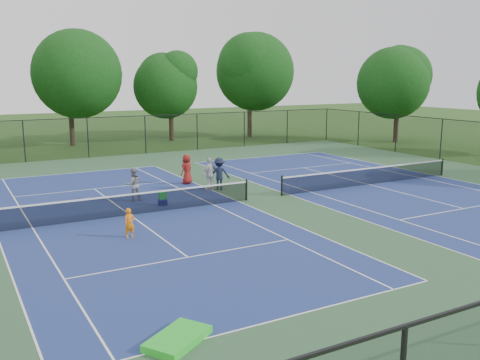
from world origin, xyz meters
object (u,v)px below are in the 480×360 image
tree_back_d (250,68)px  ball_crate (163,202)px  ball_hopper (163,195)px  instructor (133,184)px  tree_side_e (399,79)px  tree_back_b (68,70)px  tree_back_c (170,82)px  bystander_a (210,174)px  bystander_c (187,169)px  bystander_b (219,174)px  child_player (130,223)px

tree_back_d → ball_crate: 29.96m
ball_crate → ball_hopper: (0.00, 0.00, 0.34)m
instructor → ball_crate: size_ratio=4.25×
ball_hopper → tree_side_e: bearing=24.8°
tree_back_b → tree_back_d: tree_back_d is taller
tree_back_c → bystander_a: 23.36m
tree_back_c → ball_hopper: (-10.07, -23.96, -4.98)m
ball_crate → instructor: bearing=119.0°
ball_hopper → instructor: bearing=119.0°
bystander_a → tree_back_b: bearing=-103.6°
tree_back_d → bystander_c: (-14.97, -18.75, -5.97)m
tree_back_b → tree_back_d: 17.12m
tree_back_b → tree_side_e: bearing=-24.0°
tree_back_d → bystander_a: 26.19m
bystander_c → instructor: bearing=4.4°
bystander_a → ball_crate: bystander_a is taller
tree_back_b → tree_back_c: size_ratio=1.19×
tree_back_b → tree_side_e: size_ratio=1.13×
tree_back_c → tree_side_e: size_ratio=0.95×
tree_back_d → bystander_b: size_ratio=5.88×
bystander_b → tree_back_c: bearing=-85.2°
tree_side_e → child_player: (-31.03, -17.21, -5.23)m
child_player → instructor: 6.24m
instructor → bystander_a: bystander_a is taller
child_player → bystander_a: 9.00m
tree_side_e → ball_crate: (-28.07, -12.96, -5.65)m
tree_back_c → child_player: 31.46m
instructor → ball_crate: bearing=117.4°
tree_back_c → instructor: bearing=-116.2°
tree_back_b → ball_hopper: bearing=-92.4°
tree_back_b → ball_crate: (-1.07, -24.96, -6.44)m
instructor → ball_crate: 1.97m
tree_back_b → bystander_c: size_ratio=5.88×
tree_back_d → ball_hopper: 29.89m
tree_back_c → tree_back_d: size_ratio=0.81×
instructor → bystander_b: bearing=-178.4°
tree_back_b → ball_crate: bearing=-92.4°
bystander_a → tree_back_d: bearing=-144.5°
tree_back_d → bystander_b: (-14.07, -21.07, -5.94)m
instructor → tree_side_e: bearing=-160.2°
tree_back_c → tree_back_d: tree_back_d is taller
child_player → ball_hopper: child_player is taller
tree_back_b → ball_hopper: size_ratio=27.30×
bystander_b → ball_hopper: (-3.99, -1.89, -0.38)m
tree_side_e → instructor: tree_side_e is taller
tree_back_b → child_player: (-4.03, -29.21, -6.02)m
instructor → child_player: bearing=69.2°
tree_back_b → instructor: (-1.97, -23.33, -5.77)m
tree_back_d → bystander_b: 26.02m
tree_back_d → bystander_c: 24.73m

